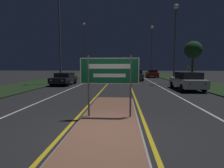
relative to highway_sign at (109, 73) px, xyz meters
name	(u,v)px	position (x,y,z in m)	size (l,w,h in m)	color
ground_plane	(106,133)	(0.00, -1.41, -1.73)	(160.00, 160.00, 0.00)	#232326
median_island	(109,118)	(0.00, 0.00, -1.69)	(2.17, 8.33, 0.10)	#999993
verge_left	(55,80)	(-9.50, 18.59, -1.69)	(5.00, 100.00, 0.08)	#1E3319
verge_right	(187,81)	(9.50, 18.59, -1.69)	(5.00, 100.00, 0.08)	#1E3319
centre_line_yellow_left	(113,78)	(-1.28, 23.59, -1.73)	(0.12, 70.00, 0.01)	gold
centre_line_yellow_right	(128,78)	(1.28, 23.59, -1.73)	(0.12, 70.00, 0.01)	gold
lane_line_white_left	(96,78)	(-4.20, 23.59, -1.73)	(0.12, 70.00, 0.01)	silver
lane_line_white_right	(145,78)	(4.20, 23.59, -1.73)	(0.12, 70.00, 0.01)	silver
edge_line_white_left	(79,78)	(-7.20, 23.59, -1.73)	(0.10, 70.00, 0.01)	silver
edge_line_white_right	(163,78)	(7.20, 23.59, -1.73)	(0.10, 70.00, 0.01)	silver
highway_sign	(109,73)	(0.00, 0.00, 0.00)	(2.19, 0.07, 2.31)	#56565B
streetlight_left_near	(59,22)	(-6.49, 12.70, 5.08)	(0.58, 0.58, 10.26)	#56565B
streetlight_left_far	(84,44)	(-6.57, 25.29, 4.29)	(0.49, 0.49, 9.78)	#56565B
streetlight_right_near	(175,32)	(6.27, 13.83, 4.07)	(0.54, 0.54, 8.82)	#56565B
streetlight_right_far	(152,41)	(6.22, 29.70, 5.34)	(0.64, 0.64, 10.10)	#56565B
car_receding_0	(187,81)	(5.98, 8.77, -0.95)	(1.93, 4.56, 1.51)	silver
car_receding_1	(136,75)	(2.30, 18.90, -0.94)	(2.03, 4.28, 1.50)	#4C514C
car_receding_2	(152,73)	(5.85, 26.36, -0.99)	(1.91, 4.63, 1.38)	maroon
car_receding_3	(131,71)	(2.56, 39.97, -0.97)	(1.87, 4.64, 1.42)	#B7B7BC
car_approaching_0	(64,78)	(-5.90, 12.11, -1.03)	(1.95, 4.26, 1.30)	black
warning_sign	(189,71)	(9.83, 19.11, -0.41)	(0.60, 0.06, 2.05)	#56565B
roadside_palm_right	(193,50)	(9.01, 15.67, 2.25)	(2.08, 2.08, 5.00)	#4C3823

